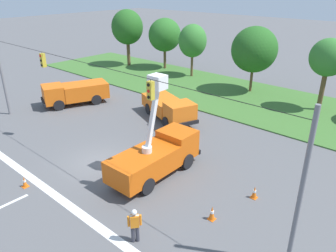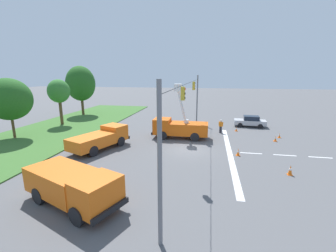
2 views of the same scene
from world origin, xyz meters
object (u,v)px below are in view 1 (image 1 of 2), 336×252
Objects in this scene: traffic_cone_foreground_left at (212,213)px; traffic_cone_mid_left at (255,192)px; tree_centre at (193,41)px; tree_far_west at (127,27)px; tree_west at (165,35)px; tree_far_east at (328,58)px; tree_east at (254,50)px; utility_truck_bucket_lift at (156,154)px; traffic_cone_foreground_right at (25,182)px; utility_truck_support_near at (75,92)px; road_worker at (135,224)px; utility_truck_support_far at (169,107)px.

traffic_cone_mid_left is (0.74, 3.05, -0.03)m from traffic_cone_foreground_left.
tree_centre is 27.51m from traffic_cone_foreground_left.
tree_west is at bearing 22.71° from tree_far_west.
tree_far_east is at bearing 97.04° from traffic_cone_mid_left.
utility_truck_bucket_lift is (3.75, -18.84, -3.23)m from tree_east.
tree_far_east is at bearing -5.62° from tree_centre.
tree_west reaches higher than tree_centre.
traffic_cone_foreground_right is at bearing -53.85° from tree_far_west.
tree_centre is at bearing 106.43° from traffic_cone_foreground_right.
traffic_cone_foreground_left is (27.71, -19.63, -4.93)m from tree_far_west.
utility_truck_support_near is at bearing 164.71° from traffic_cone_foreground_left.
traffic_cone_foreground_right is at bearing -45.86° from utility_truck_support_near.
tree_west is (5.00, 2.09, -0.77)m from tree_far_west.
tree_far_east is 8.88× the size of traffic_cone_mid_left.
utility_truck_support_near is 20.68m from traffic_cone_mid_left.
utility_truck_bucket_lift reaches higher than traffic_cone_foreground_left.
utility_truck_support_near is (7.92, -14.22, -4.11)m from tree_far_west.
tree_far_east reaches higher than tree_centre.
road_worker is at bearing -56.35° from utility_truck_bucket_lift.
tree_far_west is at bearing -157.29° from tree_west.
tree_east is 3.93× the size of road_worker.
utility_truck_support_far is at bearing -46.86° from tree_west.
tree_centre is 14.68m from utility_truck_support_far.
traffic_cone_mid_left is at bearing -60.85° from tree_east.
tree_east is 1.05× the size of tree_far_east.
tree_centre is 9.40× the size of traffic_cone_foreground_right.
tree_centre is 29.26m from road_worker.
tree_west is 5.35m from tree_centre.
tree_far_west reaches higher than utility_truck_support_far.
utility_truck_bucket_lift reaches higher than traffic_cone_mid_left.
tree_west reaches higher than traffic_cone_mid_left.
tree_centre is 1.00× the size of utility_truck_bucket_lift.
traffic_cone_foreground_left is at bearing -103.56° from traffic_cone_mid_left.
tree_centre is 0.93× the size of tree_east.
road_worker is at bearing -50.42° from tree_west.
tree_far_east is at bearing -6.43° from tree_west.
utility_truck_support_near is 14.33m from traffic_cone_foreground_right.
traffic_cone_foreground_left is (1.27, -19.31, -4.50)m from tree_far_east.
utility_truck_support_near is 9.97m from utility_truck_support_far.
utility_truck_bucket_lift is 7.87m from traffic_cone_foreground_right.
tree_east reaches higher than traffic_cone_foreground_right.
utility_truck_bucket_lift reaches higher than road_worker.
tree_centre is 0.96× the size of utility_truck_support_far.
traffic_cone_mid_left is (5.79, 1.74, -0.99)m from utility_truck_bucket_lift.
utility_truck_support_near is (-18.52, -13.89, -3.69)m from tree_far_east.
traffic_cone_mid_left is at bearing 69.26° from road_worker.
utility_truck_bucket_lift is at bearing -57.71° from tree_centre.
utility_truck_bucket_lift is at bearing -78.74° from tree_east.
tree_west is at bearing 129.58° from road_worker.
tree_far_west is 35.08m from road_worker.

